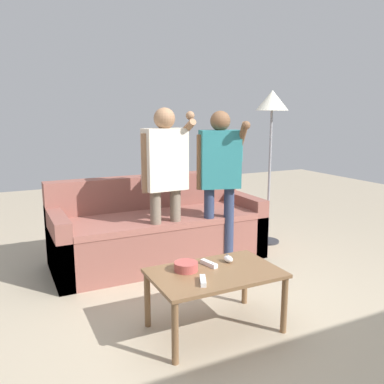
{
  "coord_description": "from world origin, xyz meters",
  "views": [
    {
      "loc": [
        -1.37,
        -2.39,
        1.5
      ],
      "look_at": [
        -0.02,
        0.38,
        0.89
      ],
      "focal_mm": 37.59,
      "sensor_mm": 36.0,
      "label": 1
    }
  ],
  "objects_px": {
    "snack_bowl": "(186,266)",
    "couch": "(158,231)",
    "floor_lamp": "(272,111)",
    "player_right": "(220,171)",
    "game_remote_wand_near": "(209,264)",
    "game_remote_nunchuk": "(228,259)",
    "player_center": "(165,172)",
    "coffee_table": "(215,279)",
    "game_remote_wand_far": "(203,281)"
  },
  "relations": [
    {
      "from": "coffee_table",
      "to": "game_remote_wand_far",
      "type": "bearing_deg",
      "value": -141.13
    },
    {
      "from": "coffee_table",
      "to": "game_remote_nunchuk",
      "type": "xyz_separation_m",
      "value": [
        0.17,
        0.11,
        0.08
      ]
    },
    {
      "from": "floor_lamp",
      "to": "player_right",
      "type": "height_order",
      "value": "floor_lamp"
    },
    {
      "from": "player_right",
      "to": "game_remote_wand_far",
      "type": "distance_m",
      "value": 1.49
    },
    {
      "from": "snack_bowl",
      "to": "game_remote_wand_far",
      "type": "height_order",
      "value": "snack_bowl"
    },
    {
      "from": "couch",
      "to": "floor_lamp",
      "type": "distance_m",
      "value": 1.83
    },
    {
      "from": "player_center",
      "to": "player_right",
      "type": "height_order",
      "value": "player_center"
    },
    {
      "from": "snack_bowl",
      "to": "coffee_table",
      "type": "bearing_deg",
      "value": -30.91
    },
    {
      "from": "game_remote_wand_near",
      "to": "floor_lamp",
      "type": "bearing_deg",
      "value": 41.47
    },
    {
      "from": "floor_lamp",
      "to": "game_remote_wand_near",
      "type": "relative_size",
      "value": 11.36
    },
    {
      "from": "snack_bowl",
      "to": "player_center",
      "type": "distance_m",
      "value": 1.14
    },
    {
      "from": "coffee_table",
      "to": "game_remote_wand_far",
      "type": "relative_size",
      "value": 6.02
    },
    {
      "from": "couch",
      "to": "game_remote_nunchuk",
      "type": "xyz_separation_m",
      "value": [
        0.03,
        -1.34,
        0.15
      ]
    },
    {
      "from": "couch",
      "to": "snack_bowl",
      "type": "distance_m",
      "value": 1.4
    },
    {
      "from": "game_remote_nunchuk",
      "to": "coffee_table",
      "type": "bearing_deg",
      "value": -146.56
    },
    {
      "from": "snack_bowl",
      "to": "player_center",
      "type": "relative_size",
      "value": 0.11
    },
    {
      "from": "coffee_table",
      "to": "floor_lamp",
      "type": "relative_size",
      "value": 0.51
    },
    {
      "from": "snack_bowl",
      "to": "game_remote_nunchuk",
      "type": "distance_m",
      "value": 0.35
    },
    {
      "from": "couch",
      "to": "game_remote_wand_near",
      "type": "bearing_deg",
      "value": -95.45
    },
    {
      "from": "player_right",
      "to": "game_remote_wand_far",
      "type": "relative_size",
      "value": 10.34
    },
    {
      "from": "floor_lamp",
      "to": "player_center",
      "type": "xyz_separation_m",
      "value": [
        -1.42,
        -0.34,
        -0.55
      ]
    },
    {
      "from": "player_center",
      "to": "snack_bowl",
      "type": "bearing_deg",
      "value": -104.49
    },
    {
      "from": "couch",
      "to": "player_right",
      "type": "xyz_separation_m",
      "value": [
        0.48,
        -0.43,
        0.65
      ]
    },
    {
      "from": "couch",
      "to": "game_remote_wand_near",
      "type": "distance_m",
      "value": 1.36
    },
    {
      "from": "game_remote_nunchuk",
      "to": "player_right",
      "type": "height_order",
      "value": "player_right"
    },
    {
      "from": "couch",
      "to": "player_right",
      "type": "distance_m",
      "value": 0.91
    },
    {
      "from": "couch",
      "to": "game_remote_nunchuk",
      "type": "relative_size",
      "value": 23.96
    },
    {
      "from": "player_center",
      "to": "game_remote_wand_far",
      "type": "distance_m",
      "value": 1.36
    },
    {
      "from": "game_remote_nunchuk",
      "to": "player_right",
      "type": "xyz_separation_m",
      "value": [
        0.44,
        0.91,
        0.5
      ]
    },
    {
      "from": "coffee_table",
      "to": "snack_bowl",
      "type": "distance_m",
      "value": 0.22
    },
    {
      "from": "snack_bowl",
      "to": "couch",
      "type": "bearing_deg",
      "value": 77.0
    },
    {
      "from": "floor_lamp",
      "to": "player_right",
      "type": "xyz_separation_m",
      "value": [
        -0.89,
        -0.41,
        -0.57
      ]
    },
    {
      "from": "player_center",
      "to": "game_remote_wand_far",
      "type": "relative_size",
      "value": 10.52
    },
    {
      "from": "floor_lamp",
      "to": "game_remote_wand_far",
      "type": "height_order",
      "value": "floor_lamp"
    },
    {
      "from": "game_remote_nunchuk",
      "to": "game_remote_wand_near",
      "type": "distance_m",
      "value": 0.16
    },
    {
      "from": "floor_lamp",
      "to": "player_center",
      "type": "bearing_deg",
      "value": -166.49
    },
    {
      "from": "coffee_table",
      "to": "snack_bowl",
      "type": "xyz_separation_m",
      "value": [
        -0.17,
        0.1,
        0.09
      ]
    },
    {
      "from": "floor_lamp",
      "to": "snack_bowl",
      "type": "bearing_deg",
      "value": -141.59
    },
    {
      "from": "floor_lamp",
      "to": "game_remote_wand_far",
      "type": "relative_size",
      "value": 11.87
    },
    {
      "from": "game_remote_nunchuk",
      "to": "player_center",
      "type": "relative_size",
      "value": 0.06
    },
    {
      "from": "game_remote_nunchuk",
      "to": "floor_lamp",
      "type": "relative_size",
      "value": 0.05
    },
    {
      "from": "game_remote_nunchuk",
      "to": "snack_bowl",
      "type": "bearing_deg",
      "value": -178.17
    },
    {
      "from": "floor_lamp",
      "to": "game_remote_wand_far",
      "type": "xyz_separation_m",
      "value": [
        -1.67,
        -1.57,
        -1.08
      ]
    },
    {
      "from": "game_remote_wand_near",
      "to": "game_remote_wand_far",
      "type": "xyz_separation_m",
      "value": [
        -0.17,
        -0.24,
        0.0
      ]
    },
    {
      "from": "player_center",
      "to": "floor_lamp",
      "type": "bearing_deg",
      "value": 13.51
    },
    {
      "from": "coffee_table",
      "to": "game_remote_nunchuk",
      "type": "height_order",
      "value": "game_remote_nunchuk"
    },
    {
      "from": "game_remote_wand_near",
      "to": "player_center",
      "type": "bearing_deg",
      "value": 85.81
    },
    {
      "from": "snack_bowl",
      "to": "player_right",
      "type": "distance_m",
      "value": 1.31
    },
    {
      "from": "player_right",
      "to": "game_remote_wand_far",
      "type": "bearing_deg",
      "value": -123.93
    },
    {
      "from": "snack_bowl",
      "to": "player_center",
      "type": "xyz_separation_m",
      "value": [
        0.26,
        0.99,
        0.51
      ]
    }
  ]
}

